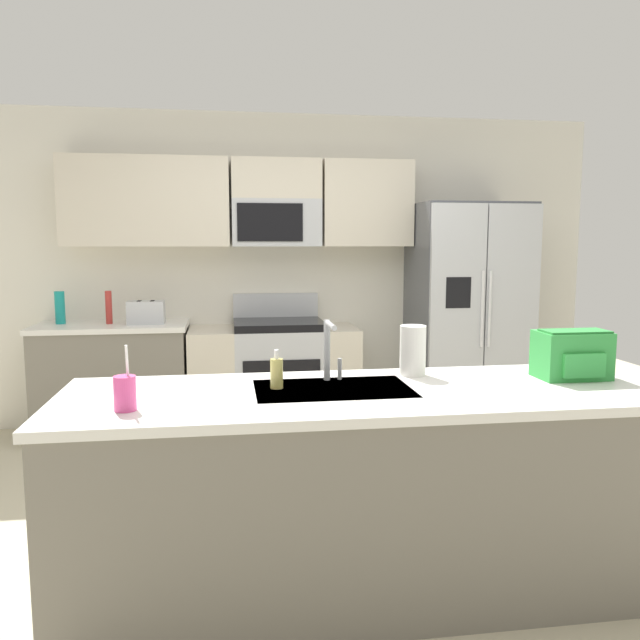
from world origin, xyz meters
The scene contains 14 objects.
ground_plane centered at (0.00, 0.00, 0.00)m, with size 9.00×9.00×0.00m, color beige.
kitchen_wall_unit centered at (-0.14, 2.08, 1.47)m, with size 5.20×0.43×2.60m.
back_counter centered at (-1.48, 1.80, 0.45)m, with size 1.17×0.63×0.90m.
range_oven centered at (-0.21, 1.80, 0.44)m, with size 1.36×0.61×1.10m.
refrigerator centered at (1.41, 1.73, 0.93)m, with size 0.90×0.76×1.85m.
island_counter centered at (-0.03, -0.66, 0.45)m, with size 2.54×0.86×0.90m.
toaster centered at (-1.21, 1.75, 0.99)m, with size 0.28×0.16×0.18m.
pepper_mill centered at (-1.50, 1.80, 1.03)m, with size 0.05×0.05×0.26m, color #B2332D.
bottle_teal centered at (-1.87, 1.85, 1.03)m, with size 0.08×0.08×0.25m, color teal.
sink_faucet centered at (-0.12, -0.46, 1.07)m, with size 0.09×0.21×0.28m.
drink_cup_pink centered at (-0.97, -0.85, 0.97)m, with size 0.08×0.08×0.25m.
soap_dispenser centered at (-0.37, -0.57, 0.97)m, with size 0.06×0.06×0.17m.
paper_towel_roll centered at (0.29, -0.39, 1.02)m, with size 0.12×0.12×0.24m, color white.
backpack centered at (1.01, -0.57, 1.02)m, with size 0.32×0.22×0.23m.
Camera 1 is at (-0.58, -3.24, 1.53)m, focal length 35.12 mm.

